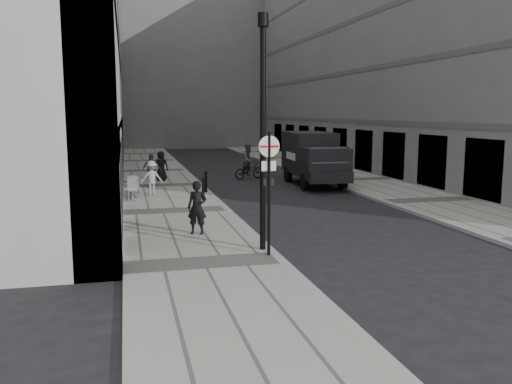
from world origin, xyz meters
The scene contains 19 objects.
ground centered at (0.00, 0.00, 0.00)m, with size 120.00×120.00×0.00m, color black.
sidewalk centered at (-2.00, 18.00, 0.06)m, with size 4.00×60.00×0.12m, color gray.
far_sidewalk centered at (9.00, 18.00, 0.06)m, with size 4.00×60.00×0.12m, color gray.
building_left centered at (-6.00, 24.50, 9.00)m, with size 4.00×45.00×18.00m, color beige.
building_right centered at (14.00, 24.50, 10.00)m, with size 6.00×45.00×20.00m, color slate.
building_far centered at (1.50, 56.00, 11.00)m, with size 24.00×16.00×22.00m, color slate.
walking_man centered at (-1.72, 6.00, 0.96)m, with size 0.61×0.40×1.68m, color black.
sign_post centered at (-0.20, 3.00, 2.23)m, with size 0.56×0.09×3.28m.
lamppost centered at (-0.20, 3.65, 3.67)m, with size 0.29×0.29×6.38m.
bollard_near centered at (-0.60, 12.59, 0.58)m, with size 0.12×0.12×0.92m, color black.
bollard_far centered at (-0.15, 14.88, 0.60)m, with size 0.13×0.13×0.95m, color black.
panel_van centered at (6.01, 17.04, 1.59)m, with size 2.60×6.14×2.83m.
cyclist centered at (3.21, 20.42, 0.83)m, with size 2.08×1.43×2.12m.
pedestrian_a centered at (-2.56, 17.59, 0.97)m, with size 1.00×0.42×1.70m, color #5E5E63.
pedestrian_b centered at (-2.71, 14.72, 0.91)m, with size 1.02×0.58×1.57m, color #ADA69F.
pedestrian_c centered at (-1.93, 19.97, 0.95)m, with size 0.81×0.53×1.66m, color black.
cafe_table_near centered at (-3.48, 14.58, 0.56)m, with size 0.68×1.53×0.87m.
cafe_table_mid centered at (-3.60, 13.54, 0.61)m, with size 0.76×1.71×0.97m.
cafe_table_far centered at (-3.60, 15.30, 0.53)m, with size 0.63×1.43×0.82m.
Camera 1 is at (-3.84, -10.63, 3.90)m, focal length 38.00 mm.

